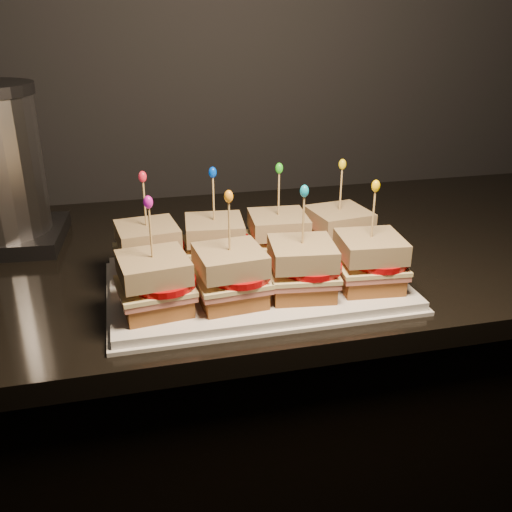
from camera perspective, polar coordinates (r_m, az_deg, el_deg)
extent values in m
cube|color=black|center=(1.30, 6.06, -17.30)|extent=(2.13, 0.64, 0.84)
cube|color=black|center=(1.07, 7.04, 0.82)|extent=(2.17, 0.68, 0.03)
cube|color=white|center=(0.86, 0.00, -2.80)|extent=(0.43, 0.27, 0.02)
cube|color=white|center=(0.87, 0.00, -3.16)|extent=(0.44, 0.28, 0.01)
cube|color=brown|center=(0.89, -10.59, -0.88)|extent=(0.10, 0.10, 0.02)
cube|color=#CD6556|center=(0.89, -10.66, 0.06)|extent=(0.10, 0.10, 0.01)
cube|color=beige|center=(0.88, -10.70, 0.48)|extent=(0.11, 0.10, 0.01)
cylinder|color=#B0090B|center=(0.88, -9.92, 0.85)|extent=(0.09, 0.09, 0.01)
cube|color=#503113|center=(0.87, -10.83, 2.10)|extent=(0.10, 0.10, 0.03)
cylinder|color=tan|center=(0.86, -11.05, 4.90)|extent=(0.00, 0.00, 0.09)
ellipsoid|color=red|center=(0.85, -11.28, 7.79)|extent=(0.01, 0.01, 0.02)
cube|color=brown|center=(0.90, -4.09, -0.27)|extent=(0.09, 0.09, 0.02)
cube|color=#CD6556|center=(0.90, -4.12, 0.67)|extent=(0.10, 0.10, 0.01)
cube|color=beige|center=(0.89, -4.13, 1.08)|extent=(0.11, 0.10, 0.01)
cylinder|color=#B0090B|center=(0.89, -3.32, 1.46)|extent=(0.09, 0.09, 0.01)
cube|color=#503113|center=(0.88, -4.18, 2.70)|extent=(0.10, 0.10, 0.03)
cylinder|color=tan|center=(0.87, -4.27, 5.48)|extent=(0.00, 0.00, 0.09)
ellipsoid|color=#023DDE|center=(0.86, -4.36, 8.34)|extent=(0.01, 0.01, 0.02)
cube|color=brown|center=(0.92, 2.20, 0.33)|extent=(0.09, 0.09, 0.02)
cube|color=#CD6556|center=(0.92, 2.21, 1.25)|extent=(0.10, 0.10, 0.01)
cube|color=beige|center=(0.91, 2.22, 1.66)|extent=(0.10, 0.10, 0.01)
cylinder|color=#B0090B|center=(0.91, 3.06, 2.03)|extent=(0.09, 0.09, 0.01)
cube|color=#503113|center=(0.90, 2.24, 3.24)|extent=(0.09, 0.09, 0.03)
cylinder|color=tan|center=(0.89, 2.29, 5.96)|extent=(0.00, 0.00, 0.09)
ellipsoid|color=green|center=(0.88, 2.33, 8.77)|extent=(0.01, 0.01, 0.02)
cube|color=brown|center=(0.95, 8.14, 0.89)|extent=(0.10, 0.10, 0.02)
cube|color=#CD6556|center=(0.95, 8.19, 1.78)|extent=(0.11, 0.10, 0.01)
cube|color=beige|center=(0.95, 8.22, 2.18)|extent=(0.11, 0.10, 0.01)
cylinder|color=#B0090B|center=(0.94, 9.05, 2.54)|extent=(0.09, 0.09, 0.01)
cube|color=#503113|center=(0.94, 8.31, 3.72)|extent=(0.10, 0.10, 0.03)
cylinder|color=tan|center=(0.92, 8.47, 6.35)|extent=(0.00, 0.00, 0.09)
ellipsoid|color=yellow|center=(0.91, 8.64, 9.06)|extent=(0.01, 0.01, 0.02)
cube|color=brown|center=(0.78, -9.98, -4.47)|extent=(0.10, 0.10, 0.02)
cube|color=#CD6556|center=(0.77, -10.06, -3.43)|extent=(0.11, 0.10, 0.01)
cube|color=beige|center=(0.77, -10.09, -2.97)|extent=(0.11, 0.10, 0.01)
cylinder|color=#B0090B|center=(0.76, -9.20, -2.57)|extent=(0.09, 0.09, 0.01)
cube|color=#503113|center=(0.76, -10.23, -1.14)|extent=(0.10, 0.10, 0.03)
cylinder|color=tan|center=(0.74, -10.48, 2.01)|extent=(0.00, 0.00, 0.09)
ellipsoid|color=#C013A2|center=(0.73, -10.73, 5.31)|extent=(0.01, 0.01, 0.02)
cube|color=brown|center=(0.79, -2.56, -3.72)|extent=(0.09, 0.09, 0.02)
cube|color=#CD6556|center=(0.78, -2.58, -2.69)|extent=(0.10, 0.10, 0.01)
cube|color=beige|center=(0.78, -2.59, -2.23)|extent=(0.10, 0.10, 0.01)
cylinder|color=#B0090B|center=(0.78, -1.65, -1.82)|extent=(0.09, 0.09, 0.01)
cube|color=#503113|center=(0.77, -2.63, -0.42)|extent=(0.10, 0.10, 0.03)
cylinder|color=tan|center=(0.75, -2.69, 2.71)|extent=(0.00, 0.00, 0.09)
ellipsoid|color=orange|center=(0.74, -2.75, 5.98)|extent=(0.01, 0.01, 0.02)
cube|color=brown|center=(0.82, 4.53, -2.95)|extent=(0.10, 0.10, 0.02)
cube|color=#CD6556|center=(0.81, 4.57, -1.93)|extent=(0.10, 0.10, 0.01)
cube|color=beige|center=(0.81, 4.58, -1.48)|extent=(0.11, 0.10, 0.01)
cylinder|color=#B0090B|center=(0.80, 5.55, -1.08)|extent=(0.09, 0.09, 0.01)
cube|color=#503113|center=(0.79, 4.64, 0.28)|extent=(0.10, 0.10, 0.03)
cylinder|color=tan|center=(0.78, 4.75, 3.33)|extent=(0.00, 0.00, 0.09)
ellipsoid|color=#109BBB|center=(0.76, 4.86, 6.50)|extent=(0.01, 0.01, 0.02)
cube|color=brown|center=(0.85, 11.13, -2.18)|extent=(0.09, 0.09, 0.02)
cube|color=#CD6556|center=(0.84, 11.21, -1.20)|extent=(0.10, 0.10, 0.01)
cube|color=beige|center=(0.84, 11.24, -0.77)|extent=(0.10, 0.10, 0.01)
cylinder|color=#B0090B|center=(0.84, 12.20, -0.38)|extent=(0.09, 0.09, 0.01)
cube|color=#503113|center=(0.83, 11.39, 0.93)|extent=(0.10, 0.10, 0.03)
cylinder|color=tan|center=(0.82, 11.63, 3.85)|extent=(0.00, 0.00, 0.09)
ellipsoid|color=#FAC404|center=(0.80, 11.89, 6.88)|extent=(0.01, 0.01, 0.02)
cube|color=#262628|center=(1.13, -24.13, 1.75)|extent=(0.23, 0.20, 0.03)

